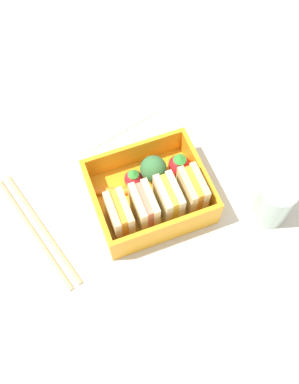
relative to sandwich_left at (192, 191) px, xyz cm
name	(u,v)px	position (x,y,z in cm)	size (l,w,h in cm)	color
ground_plane	(150,204)	(5.02, -2.50, -5.10)	(120.00, 120.00, 2.00)	beige
bento_tray	(150,199)	(5.02, -2.50, -3.50)	(15.19, 12.92, 1.20)	orange
bento_rim	(150,190)	(5.02, -2.50, -0.82)	(15.19, 12.92, 4.16)	orange
sandwich_left	(192,191)	(0.00, 0.00, 0.00)	(2.54, 5.00, 5.80)	#DCBF7C
sandwich_center_left	(168,199)	(3.35, 0.00, 0.00)	(2.54, 5.00, 5.80)	beige
sandwich_center	(144,207)	(6.69, 0.00, 0.00)	(2.54, 5.00, 5.80)	beige
sandwich_center_right	(120,216)	(10.04, 0.00, 0.00)	(2.54, 5.00, 5.80)	#DDBB80
strawberry_far_left	(179,165)	(-0.31, -4.91, -1.24)	(3.08, 3.08, 3.68)	red
broccoli_floret	(153,169)	(3.49, -5.06, -0.30)	(3.65, 3.65, 4.51)	#88BD6C
strawberry_left	(134,179)	(6.31, -5.26, -1.50)	(2.56, 2.56, 3.16)	red
carrot_stick_far_left	(111,191)	(9.76, -5.00, -2.38)	(1.04, 1.04, 4.87)	orange
chopstick_pair	(38,229)	(20.67, -3.70, -3.75)	(7.25, 19.11, 0.70)	tan
drinking_glass	(273,201)	(-9.47, 4.83, -0.60)	(5.19, 5.19, 7.01)	silver
folded_napkin	(104,106)	(5.83, -20.45, -3.90)	(12.61, 11.50, 0.40)	white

